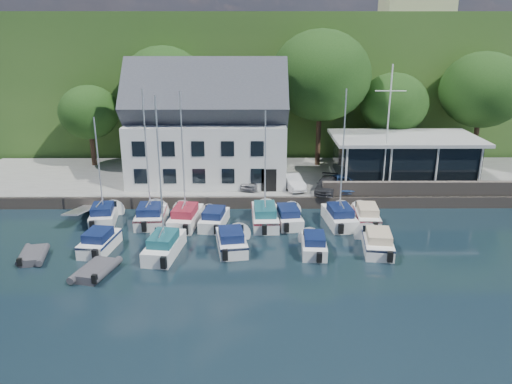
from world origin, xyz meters
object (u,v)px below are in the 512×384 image
club_pavilion (403,158)px  boat_r1_7 (367,213)px  boat_r1_5 (288,215)px  car_dgrey (327,185)px  harbor_building (208,133)px  boat_r1_4 (265,164)px  boat_r2_2 (231,239)px  boat_r1_1 (147,165)px  car_white (292,181)px  dinghy_0 (33,254)px  car_blue (343,183)px  boat_r1_2 (183,165)px  boat_r1_6 (342,165)px  boat_r1_0 (99,166)px  boat_r2_0 (99,240)px  boat_r2_3 (314,242)px  car_silver (253,180)px  dinghy_1 (96,269)px  boat_r2_4 (377,240)px  flagpole (387,130)px  boat_r2_1 (161,186)px  boat_r1_3 (214,217)px

club_pavilion → boat_r1_7: club_pavilion is taller
boat_r1_5 → boat_r1_7: boat_r1_7 is taller
car_dgrey → harbor_building: bearing=175.7°
boat_r1_4 → boat_r2_2: bearing=-119.2°
boat_r1_1 → boat_r1_5: (10.66, -0.09, -4.00)m
car_dgrey → boat_r1_5: size_ratio=0.70×
harbor_building → car_white: bearing=-22.4°
boat_r2_2 → car_dgrey: bearing=41.9°
dinghy_0 → boat_r1_4: bearing=10.2°
car_blue → boat_r1_2: (-13.08, -5.60, 3.13)m
club_pavilion → boat_r1_6: size_ratio=1.40×
boat_r1_2 → boat_r1_4: bearing=8.7°
boat_r1_0 → boat_r2_0: size_ratio=1.76×
boat_r1_5 → boat_r2_2: bearing=-138.5°
car_dgrey → dinghy_0: size_ratio=1.37×
dinghy_0 → boat_r2_3: bearing=-8.3°
car_silver → boat_r2_3: (4.13, -11.27, -0.97)m
boat_r1_2 → dinghy_1: bearing=-111.9°
car_silver → dinghy_0: bearing=-123.5°
boat_r1_6 → boat_r1_1: bearing=172.6°
car_silver → boat_r2_4: 13.96m
boat_r1_6 → boat_r1_0: bearing=172.0°
boat_r1_4 → boat_r2_0: boat_r1_4 is taller
boat_r1_0 → boat_r2_4: 21.21m
harbor_building → flagpole: flagpole is taller
car_silver → boat_r1_5: car_silver is taller
boat_r2_2 → boat_r1_1: bearing=134.6°
boat_r2_0 → dinghy_0: (-4.03, -1.33, -0.41)m
boat_r2_1 → boat_r2_4: bearing=10.7°
harbor_building → boat_r1_7: size_ratio=2.41×
dinghy_0 → boat_r1_7: bearing=3.6°
boat_r1_3 → boat_r2_3: size_ratio=1.05×
boat_r1_6 → boat_r1_7: boat_r1_6 is taller
club_pavilion → boat_r2_3: bearing=-125.9°
boat_r1_5 → boat_r1_6: bearing=-9.5°
boat_r1_4 → boat_r1_6: size_ratio=1.02×
boat_r1_6 → boat_r1_7: (2.18, 0.34, -3.98)m
boat_r1_6 → boat_r2_2: 10.15m
boat_r1_2 → boat_r1_1: bearing=-178.7°
boat_r1_3 → boat_r2_1: 7.15m
car_silver → boat_r1_1: 10.46m
boat_r2_1 → boat_r1_3: bearing=67.7°
boat_r1_3 → boat_r1_5: 5.72m
car_white → boat_r1_7: bearing=-60.6°
car_dgrey → car_white: bearing=179.6°
boat_r1_0 → boat_r1_3: boat_r1_0 is taller
car_dgrey → boat_r1_5: car_dgrey is taller
boat_r1_2 → boat_r2_1: size_ratio=0.99×
car_white → boat_r1_3: car_white is taller
car_dgrey → club_pavilion: bearing=41.8°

